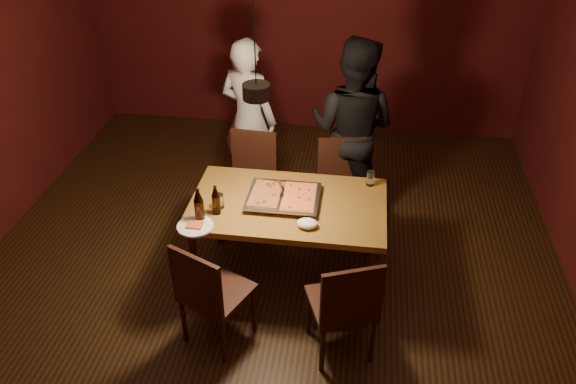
# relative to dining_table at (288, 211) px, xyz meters

# --- Properties ---
(room_shell) EXTENTS (6.00, 6.00, 6.00)m
(room_shell) POSITION_rel_dining_table_xyz_m (-0.17, -0.21, 0.72)
(room_shell) COLOR #3C2610
(room_shell) RESTS_ON ground
(dining_table) EXTENTS (1.50, 0.90, 0.75)m
(dining_table) POSITION_rel_dining_table_xyz_m (0.00, 0.00, 0.00)
(dining_table) COLOR olive
(dining_table) RESTS_ON floor
(chair_far_left) EXTENTS (0.45, 0.45, 0.49)m
(chair_far_left) POSITION_rel_dining_table_xyz_m (-0.44, 0.75, -0.14)
(chair_far_left) COLOR #38190F
(chair_far_left) RESTS_ON floor
(chair_far_right) EXTENTS (0.49, 0.49, 0.49)m
(chair_far_right) POSITION_rel_dining_table_xyz_m (0.38, 0.73, -0.14)
(chair_far_right) COLOR #38190F
(chair_far_right) RESTS_ON floor
(chair_near_left) EXTENTS (0.56, 0.56, 0.49)m
(chair_near_left) POSITION_rel_dining_table_xyz_m (-0.44, -0.78, -0.14)
(chair_near_left) COLOR #38190F
(chair_near_left) RESTS_ON floor
(chair_near_right) EXTENTS (0.54, 0.54, 0.49)m
(chair_near_right) POSITION_rel_dining_table_xyz_m (0.50, -0.77, -0.14)
(chair_near_right) COLOR #38190F
(chair_near_right) RESTS_ON floor
(pizza_tray) EXTENTS (0.55, 0.45, 0.05)m
(pizza_tray) POSITION_rel_dining_table_xyz_m (-0.04, 0.02, 0.10)
(pizza_tray) COLOR silver
(pizza_tray) RESTS_ON dining_table
(pizza_meat) EXTENTS (0.24, 0.37, 0.02)m
(pizza_meat) POSITION_rel_dining_table_xyz_m (-0.17, 0.02, 0.13)
(pizza_meat) COLOR maroon
(pizza_meat) RESTS_ON pizza_tray
(pizza_cheese) EXTENTS (0.26, 0.40, 0.02)m
(pizza_cheese) POSITION_rel_dining_table_xyz_m (0.08, 0.01, 0.13)
(pizza_cheese) COLOR gold
(pizza_cheese) RESTS_ON pizza_tray
(spatula) EXTENTS (0.17, 0.26, 0.04)m
(spatula) POSITION_rel_dining_table_xyz_m (-0.04, 0.03, 0.14)
(spatula) COLOR silver
(spatula) RESTS_ON pizza_tray
(beer_bottle_a) EXTENTS (0.07, 0.07, 0.27)m
(beer_bottle_a) POSITION_rel_dining_table_xyz_m (-0.61, -0.31, 0.21)
(beer_bottle_a) COLOR black
(beer_bottle_a) RESTS_ON dining_table
(beer_bottle_b) EXTENTS (0.06, 0.06, 0.24)m
(beer_bottle_b) POSITION_rel_dining_table_xyz_m (-0.51, -0.21, 0.19)
(beer_bottle_b) COLOR black
(beer_bottle_b) RESTS_ON dining_table
(water_glass_left) EXTENTS (0.07, 0.07, 0.11)m
(water_glass_left) POSITION_rel_dining_table_xyz_m (-0.51, -0.13, 0.13)
(water_glass_left) COLOR silver
(water_glass_left) RESTS_ON dining_table
(water_glass_right) EXTENTS (0.06, 0.06, 0.13)m
(water_glass_right) POSITION_rel_dining_table_xyz_m (0.62, 0.34, 0.14)
(water_glass_right) COLOR silver
(water_glass_right) RESTS_ON dining_table
(plate_slice) EXTENTS (0.26, 0.26, 0.03)m
(plate_slice) POSITION_rel_dining_table_xyz_m (-0.62, -0.40, 0.08)
(plate_slice) COLOR white
(plate_slice) RESTS_ON dining_table
(napkin) EXTENTS (0.15, 0.12, 0.06)m
(napkin) POSITION_rel_dining_table_xyz_m (0.18, -0.28, 0.11)
(napkin) COLOR white
(napkin) RESTS_ON dining_table
(diner_white) EXTENTS (0.68, 0.56, 1.59)m
(diner_white) POSITION_rel_dining_table_xyz_m (-0.56, 1.29, 0.12)
(diner_white) COLOR silver
(diner_white) RESTS_ON floor
(diner_dark) EXTENTS (1.00, 0.88, 1.71)m
(diner_dark) POSITION_rel_dining_table_xyz_m (0.43, 1.10, 0.18)
(diner_dark) COLOR black
(diner_dark) RESTS_ON floor
(pendant_lamp) EXTENTS (0.18, 0.18, 1.10)m
(pendant_lamp) POSITION_rel_dining_table_xyz_m (-0.17, -0.21, 1.08)
(pendant_lamp) COLOR black
(pendant_lamp) RESTS_ON ceiling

